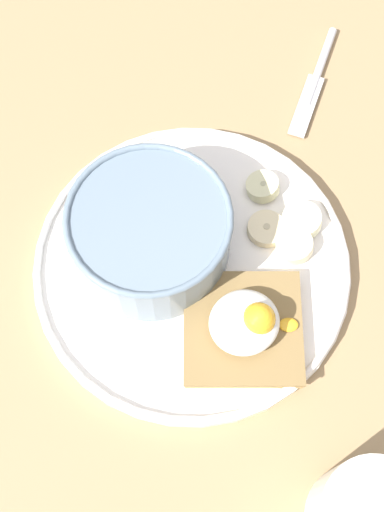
% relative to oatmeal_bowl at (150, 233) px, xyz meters
% --- Properties ---
extents(ground_plane, '(1.20, 1.20, 0.02)m').
position_rel_oatmeal_bowl_xyz_m(ground_plane, '(0.02, -0.03, -0.05)').
color(ground_plane, '#997A53').
rests_on(ground_plane, ground).
extents(plate, '(0.27, 0.27, 0.02)m').
position_rel_oatmeal_bowl_xyz_m(plate, '(0.02, -0.03, -0.03)').
color(plate, white).
rests_on(plate, ground_plane).
extents(oatmeal_bowl, '(0.14, 0.14, 0.06)m').
position_rel_oatmeal_bowl_xyz_m(oatmeal_bowl, '(0.00, 0.00, 0.00)').
color(oatmeal_bowl, slate).
rests_on(oatmeal_bowl, plate).
extents(toast_slice, '(0.13, 0.13, 0.01)m').
position_rel_oatmeal_bowl_xyz_m(toast_slice, '(0.03, -0.10, -0.02)').
color(toast_slice, olive).
rests_on(toast_slice, plate).
extents(poached_egg, '(0.07, 0.05, 0.03)m').
position_rel_oatmeal_bowl_xyz_m(poached_egg, '(0.04, -0.10, -0.00)').
color(poached_egg, white).
rests_on(poached_egg, toast_slice).
extents(banana_slice_front, '(0.05, 0.05, 0.01)m').
position_rel_oatmeal_bowl_xyz_m(banana_slice_front, '(0.10, -0.03, -0.03)').
color(banana_slice_front, beige).
rests_on(banana_slice_front, plate).
extents(banana_slice_left, '(0.05, 0.04, 0.02)m').
position_rel_oatmeal_bowl_xyz_m(banana_slice_left, '(0.11, -0.06, -0.02)').
color(banana_slice_left, beige).
rests_on(banana_slice_left, plate).
extents(banana_slice_back, '(0.05, 0.05, 0.02)m').
position_rel_oatmeal_bowl_xyz_m(banana_slice_back, '(0.13, -0.04, -0.02)').
color(banana_slice_back, '#EFEBB7').
rests_on(banana_slice_back, plate).
extents(banana_slice_right, '(0.04, 0.04, 0.02)m').
position_rel_oatmeal_bowl_xyz_m(banana_slice_right, '(0.11, 0.01, -0.02)').
color(banana_slice_right, beige).
rests_on(banana_slice_right, plate).
extents(knife, '(0.10, 0.10, 0.01)m').
position_rel_oatmeal_bowl_xyz_m(knife, '(0.22, 0.09, -0.04)').
color(knife, silver).
rests_on(knife, ground_plane).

